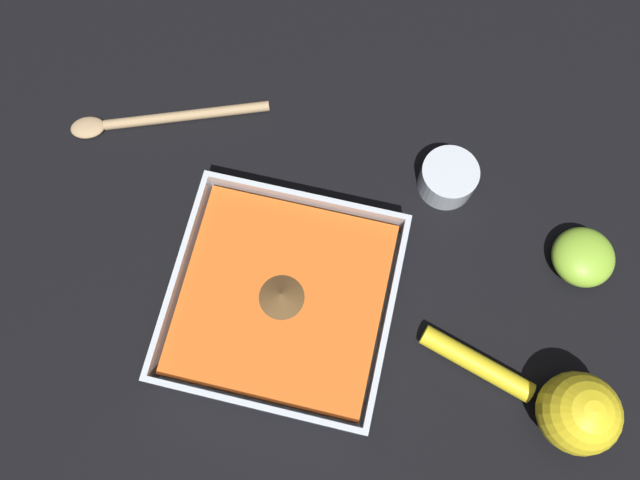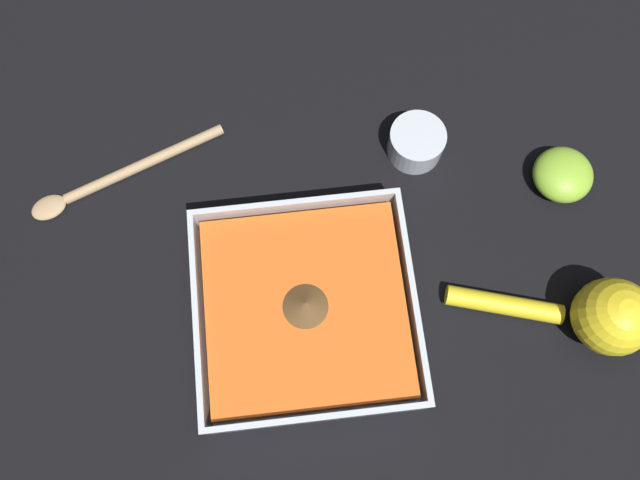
{
  "view_description": "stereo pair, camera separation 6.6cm",
  "coord_description": "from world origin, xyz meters",
  "px_view_note": "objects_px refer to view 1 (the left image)",
  "views": [
    {
      "loc": [
        -0.11,
        -0.05,
        0.66
      ],
      "look_at": [
        0.08,
        -0.0,
        0.03
      ],
      "focal_mm": 35.0,
      "sensor_mm": 36.0,
      "label": 1
    },
    {
      "loc": [
        -0.11,
        0.02,
        0.66
      ],
      "look_at": [
        0.08,
        -0.0,
        0.03
      ],
      "focal_mm": 35.0,
      "sensor_mm": 36.0,
      "label": 2
    }
  ],
  "objects_px": {
    "lemon_squeezer": "(568,408)",
    "lemon_half": "(583,257)",
    "square_dish": "(283,301)",
    "spice_bowl": "(448,179)",
    "wooden_spoon": "(159,119)"
  },
  "relations": [
    {
      "from": "lemon_squeezer",
      "to": "lemon_half",
      "type": "height_order",
      "value": "lemon_squeezer"
    },
    {
      "from": "lemon_squeezer",
      "to": "lemon_half",
      "type": "bearing_deg",
      "value": 104.85
    },
    {
      "from": "square_dish",
      "to": "lemon_half",
      "type": "distance_m",
      "value": 0.33
    },
    {
      "from": "spice_bowl",
      "to": "square_dish",
      "type": "bearing_deg",
      "value": 140.86
    },
    {
      "from": "wooden_spoon",
      "to": "lemon_squeezer",
      "type": "bearing_deg",
      "value": 135.05
    },
    {
      "from": "square_dish",
      "to": "lemon_half",
      "type": "bearing_deg",
      "value": -68.18
    },
    {
      "from": "lemon_squeezer",
      "to": "wooden_spoon",
      "type": "distance_m",
      "value": 0.54
    },
    {
      "from": "square_dish",
      "to": "lemon_squeezer",
      "type": "xyz_separation_m",
      "value": [
        -0.04,
        -0.3,
        0.01
      ]
    },
    {
      "from": "square_dish",
      "to": "wooden_spoon",
      "type": "relative_size",
      "value": 0.99
    },
    {
      "from": "lemon_squeezer",
      "to": "spice_bowl",
      "type": "bearing_deg",
      "value": 141.32
    },
    {
      "from": "lemon_squeezer",
      "to": "wooden_spoon",
      "type": "xyz_separation_m",
      "value": [
        0.22,
        0.49,
        -0.03
      ]
    },
    {
      "from": "lemon_squeezer",
      "to": "wooden_spoon",
      "type": "bearing_deg",
      "value": 172.39
    },
    {
      "from": "spice_bowl",
      "to": "wooden_spoon",
      "type": "xyz_separation_m",
      "value": [
        0.0,
        0.34,
        -0.01
      ]
    },
    {
      "from": "lemon_half",
      "to": "wooden_spoon",
      "type": "relative_size",
      "value": 0.3
    },
    {
      "from": "square_dish",
      "to": "lemon_squeezer",
      "type": "bearing_deg",
      "value": -97.98
    }
  ]
}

